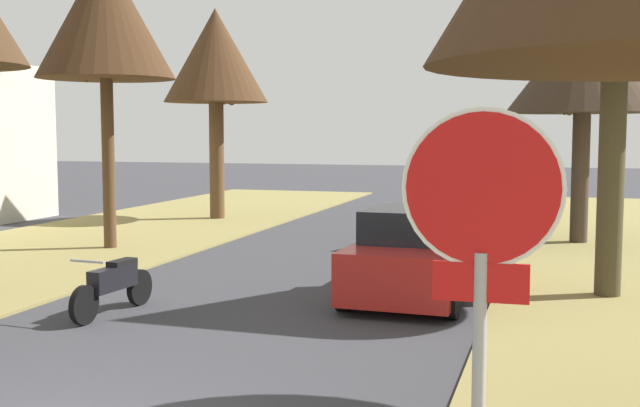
{
  "coord_description": "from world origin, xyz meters",
  "views": [
    {
      "loc": [
        4.61,
        -5.62,
        2.91
      ],
      "look_at": [
        0.99,
        6.38,
        1.75
      ],
      "focal_mm": 44.23,
      "sensor_mm": 36.0,
      "label": 1
    }
  ],
  "objects_px": {
    "stop_sign_far": "(531,163)",
    "street_tree_left_mid_b": "(105,16)",
    "parked_sedan_black": "(462,215)",
    "parked_motorcycle": "(114,284)",
    "stop_sign_near": "(481,272)",
    "parked_sedan_red": "(418,255)",
    "street_tree_right_mid_b": "(584,64)",
    "parked_sedan_tan": "(499,183)",
    "parked_sedan_navy": "(491,194)",
    "street_tree_left_far": "(216,58)"
  },
  "relations": [
    {
      "from": "street_tree_right_mid_b",
      "to": "parked_sedan_navy",
      "type": "height_order",
      "value": "street_tree_right_mid_b"
    },
    {
      "from": "stop_sign_far",
      "to": "street_tree_left_mid_b",
      "type": "distance_m",
      "value": 10.76
    },
    {
      "from": "street_tree_left_mid_b",
      "to": "street_tree_left_far",
      "type": "distance_m",
      "value": 6.81
    },
    {
      "from": "street_tree_left_mid_b",
      "to": "parked_sedan_red",
      "type": "height_order",
      "value": "street_tree_left_mid_b"
    },
    {
      "from": "stop_sign_near",
      "to": "parked_sedan_black",
      "type": "height_order",
      "value": "stop_sign_near"
    },
    {
      "from": "street_tree_right_mid_b",
      "to": "parked_sedan_tan",
      "type": "distance_m",
      "value": 13.23
    },
    {
      "from": "street_tree_left_far",
      "to": "stop_sign_far",
      "type": "bearing_deg",
      "value": -23.52
    },
    {
      "from": "parked_sedan_black",
      "to": "parked_sedan_tan",
      "type": "distance_m",
      "value": 12.95
    },
    {
      "from": "street_tree_left_mid_b",
      "to": "parked_sedan_black",
      "type": "xyz_separation_m",
      "value": [
        8.14,
        3.71,
        -4.92
      ]
    },
    {
      "from": "street_tree_left_mid_b",
      "to": "parked_sedan_black",
      "type": "distance_m",
      "value": 10.21
    },
    {
      "from": "street_tree_right_mid_b",
      "to": "parked_sedan_tan",
      "type": "xyz_separation_m",
      "value": [
        -2.88,
        12.32,
        -3.87
      ]
    },
    {
      "from": "street_tree_left_far",
      "to": "parked_sedan_black",
      "type": "height_order",
      "value": "street_tree_left_far"
    },
    {
      "from": "stop_sign_near",
      "to": "street_tree_left_far",
      "type": "bearing_deg",
      "value": 117.63
    },
    {
      "from": "stop_sign_far",
      "to": "parked_sedan_black",
      "type": "relative_size",
      "value": 0.66
    },
    {
      "from": "street_tree_left_mid_b",
      "to": "parked_sedan_tan",
      "type": "bearing_deg",
      "value": 63.86
    },
    {
      "from": "street_tree_left_far",
      "to": "parked_sedan_tan",
      "type": "height_order",
      "value": "street_tree_left_far"
    },
    {
      "from": "parked_sedan_navy",
      "to": "parked_sedan_tan",
      "type": "bearing_deg",
      "value": 91.45
    },
    {
      "from": "street_tree_right_mid_b",
      "to": "street_tree_left_far",
      "type": "xyz_separation_m",
      "value": [
        -11.24,
        2.46,
        0.65
      ]
    },
    {
      "from": "stop_sign_far",
      "to": "street_tree_left_far",
      "type": "bearing_deg",
      "value": 156.48
    },
    {
      "from": "street_tree_left_mid_b",
      "to": "parked_sedan_black",
      "type": "height_order",
      "value": "street_tree_left_mid_b"
    },
    {
      "from": "parked_sedan_black",
      "to": "street_tree_left_mid_b",
      "type": "bearing_deg",
      "value": -155.52
    },
    {
      "from": "parked_sedan_red",
      "to": "parked_sedan_tan",
      "type": "relative_size",
      "value": 1.0
    },
    {
      "from": "stop_sign_near",
      "to": "street_tree_left_mid_b",
      "type": "relative_size",
      "value": 0.42
    },
    {
      "from": "street_tree_left_far",
      "to": "parked_sedan_black",
      "type": "xyz_separation_m",
      "value": [
        8.33,
        -3.09,
        -4.52
      ]
    },
    {
      "from": "parked_sedan_navy",
      "to": "parked_motorcycle",
      "type": "bearing_deg",
      "value": -105.05
    },
    {
      "from": "street_tree_left_far",
      "to": "street_tree_right_mid_b",
      "type": "bearing_deg",
      "value": -12.33
    },
    {
      "from": "stop_sign_far",
      "to": "parked_sedan_red",
      "type": "height_order",
      "value": "stop_sign_far"
    },
    {
      "from": "parked_sedan_black",
      "to": "parked_sedan_tan",
      "type": "xyz_separation_m",
      "value": [
        0.03,
        12.95,
        0.0
      ]
    },
    {
      "from": "parked_sedan_red",
      "to": "street_tree_right_mid_b",
      "type": "bearing_deg",
      "value": 69.05
    },
    {
      "from": "stop_sign_far",
      "to": "street_tree_left_mid_b",
      "type": "relative_size",
      "value": 0.41
    },
    {
      "from": "parked_sedan_navy",
      "to": "parked_sedan_tan",
      "type": "height_order",
      "value": "same"
    },
    {
      "from": "street_tree_left_mid_b",
      "to": "parked_sedan_navy",
      "type": "height_order",
      "value": "street_tree_left_mid_b"
    },
    {
      "from": "parked_sedan_red",
      "to": "parked_sedan_black",
      "type": "height_order",
      "value": "same"
    },
    {
      "from": "stop_sign_far",
      "to": "parked_motorcycle",
      "type": "relative_size",
      "value": 1.43
    },
    {
      "from": "stop_sign_near",
      "to": "parked_sedan_red",
      "type": "relative_size",
      "value": 0.67
    },
    {
      "from": "street_tree_right_mid_b",
      "to": "street_tree_left_mid_b",
      "type": "height_order",
      "value": "street_tree_left_mid_b"
    },
    {
      "from": "parked_sedan_red",
      "to": "parked_motorcycle",
      "type": "xyz_separation_m",
      "value": [
        -4.38,
        -2.85,
        -0.24
      ]
    },
    {
      "from": "stop_sign_far",
      "to": "street_tree_left_mid_b",
      "type": "height_order",
      "value": "street_tree_left_mid_b"
    },
    {
      "from": "stop_sign_near",
      "to": "stop_sign_far",
      "type": "xyz_separation_m",
      "value": [
        -0.25,
        15.33,
        -0.04
      ]
    },
    {
      "from": "street_tree_left_mid_b",
      "to": "parked_sedan_red",
      "type": "xyz_separation_m",
      "value": [
        8.17,
        -3.19,
        -4.92
      ]
    },
    {
      "from": "stop_sign_far",
      "to": "street_tree_right_mid_b",
      "type": "bearing_deg",
      "value": 58.81
    },
    {
      "from": "parked_sedan_navy",
      "to": "parked_motorcycle",
      "type": "height_order",
      "value": "parked_sedan_navy"
    },
    {
      "from": "parked_sedan_tan",
      "to": "parked_sedan_red",
      "type": "bearing_deg",
      "value": -90.02
    },
    {
      "from": "parked_sedan_black",
      "to": "parked_motorcycle",
      "type": "xyz_separation_m",
      "value": [
        -4.35,
        -9.74,
        -0.24
      ]
    },
    {
      "from": "street_tree_right_mid_b",
      "to": "street_tree_left_mid_b",
      "type": "relative_size",
      "value": 0.82
    },
    {
      "from": "parked_sedan_red",
      "to": "parked_sedan_tan",
      "type": "xyz_separation_m",
      "value": [
        0.01,
        19.84,
        0.0
      ]
    },
    {
      "from": "street_tree_left_mid_b",
      "to": "parked_motorcycle",
      "type": "height_order",
      "value": "street_tree_left_mid_b"
    },
    {
      "from": "street_tree_left_far",
      "to": "parked_motorcycle",
      "type": "xyz_separation_m",
      "value": [
        3.98,
        -12.83,
        -4.76
      ]
    },
    {
      "from": "parked_sedan_black",
      "to": "parked_motorcycle",
      "type": "relative_size",
      "value": 2.18
    },
    {
      "from": "parked_sedan_red",
      "to": "parked_motorcycle",
      "type": "height_order",
      "value": "parked_sedan_red"
    }
  ]
}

